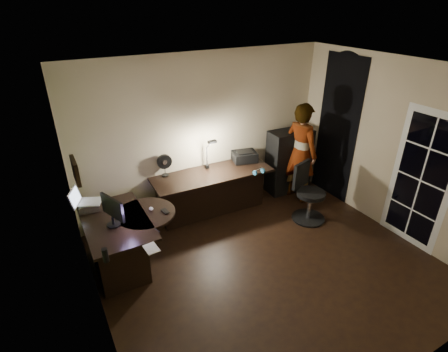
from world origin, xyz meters
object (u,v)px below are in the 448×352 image
office_chair (311,194)px  cabinet (289,161)px  monitor (112,215)px  desk_right (212,193)px  desk_left (120,244)px  person (301,153)px

office_chair → cabinet: bearing=56.0°
monitor → office_chair: size_ratio=0.44×
desk_right → office_chair: size_ratio=2.04×
monitor → office_chair: bearing=-26.1°
desk_right → cabinet: size_ratio=1.67×
cabinet → monitor: cabinet is taller
desk_left → monitor: 0.55m
desk_right → monitor: 2.03m
desk_right → person: person is taller
cabinet → monitor: (-3.48, -0.74, 0.31)m
desk_left → person: 3.46m
desk_left → cabinet: 3.50m
office_chair → person: size_ratio=0.55×
person → desk_left: bearing=84.8°
desk_right → monitor: (-1.82, -0.72, 0.54)m
office_chair → person: bearing=50.3°
cabinet → office_chair: 1.08m
desk_right → person: bearing=-8.9°
office_chair → person: 0.85m
desk_left → desk_right: (1.77, 0.62, 0.00)m
desk_left → desk_right: desk_right is taller
person → cabinet: bearing=-15.5°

